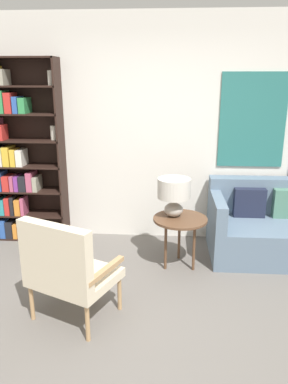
# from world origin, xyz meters

# --- Properties ---
(ground_plane) EXTENTS (14.00, 14.00, 0.00)m
(ground_plane) POSITION_xyz_m (0.00, 0.00, 0.00)
(ground_plane) COLOR #66605B
(wall_back) EXTENTS (6.40, 0.08, 2.70)m
(wall_back) POSITION_xyz_m (0.06, 2.03, 1.35)
(wall_back) COLOR silver
(wall_back) RESTS_ON ground_plane
(bookshelf) EXTENTS (0.86, 0.30, 2.20)m
(bookshelf) POSITION_xyz_m (-1.62, 1.85, 1.04)
(bookshelf) COLOR black
(bookshelf) RESTS_ON ground_plane
(armchair) EXTENTS (0.83, 0.77, 0.92)m
(armchair) POSITION_xyz_m (-0.62, 0.15, 0.51)
(armchair) COLOR tan
(armchair) RESTS_ON ground_plane
(side_table) EXTENTS (0.57, 0.57, 0.56)m
(side_table) POSITION_xyz_m (0.33, 1.20, 0.50)
(side_table) COLOR brown
(side_table) RESTS_ON ground_plane
(table_lamp) EXTENTS (0.35, 0.35, 0.42)m
(table_lamp) POSITION_xyz_m (0.26, 1.26, 0.82)
(table_lamp) COLOR #A59E93
(table_lamp) RESTS_ON side_table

